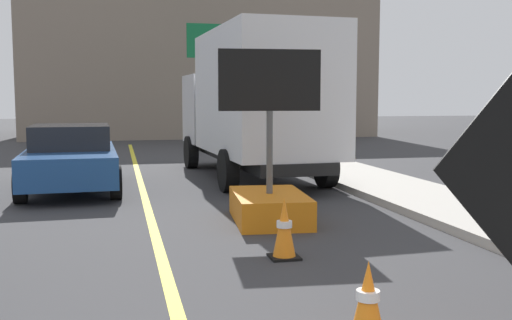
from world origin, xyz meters
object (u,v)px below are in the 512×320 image
Objects in this scene: arrow_board_trailer at (269,191)px; highway_guide_sign at (236,60)px; traffic_cone_mid_lane at (284,229)px; pickup_car at (71,157)px; traffic_cone_near_sign at (368,301)px; box_truck at (254,102)px.

arrow_board_trailer is 0.54× the size of highway_guide_sign.
traffic_cone_mid_lane is (-2.59, -16.21, -3.06)m from highway_guide_sign.
traffic_cone_mid_lane is at bearing -65.17° from pickup_car.
pickup_car reaches higher than traffic_cone_near_sign.
traffic_cone_near_sign is (-1.30, -9.76, -1.55)m from box_truck.
pickup_car is 9.36m from traffic_cone_near_sign.
highway_guide_sign is at bearing 80.99° from arrow_board_trailer.
traffic_cone_mid_lane is (2.93, -6.33, -0.33)m from pickup_car.
pickup_car is 6.03× the size of traffic_cone_mid_lane.
highway_guide_sign is 19.20m from traffic_cone_near_sign.
pickup_car is 6.99m from traffic_cone_mid_lane.
arrow_board_trailer is 0.60× the size of pickup_car.
box_truck is at bearing 82.41° from traffic_cone_near_sign.
traffic_cone_mid_lane is (-0.37, -2.17, -0.12)m from arrow_board_trailer.
highway_guide_sign is (2.23, 14.04, 2.94)m from arrow_board_trailer.
highway_guide_sign reaches higher than traffic_cone_mid_lane.
arrow_board_trailer is at bearing -51.59° from pickup_car.
pickup_car is 0.90× the size of highway_guide_sign.
box_truck is at bearing -98.32° from highway_guide_sign.
arrow_board_trailer reaches higher than traffic_cone_mid_lane.
arrow_board_trailer is at bearing -100.24° from box_truck.
traffic_cone_mid_lane is at bearing -100.05° from box_truck.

